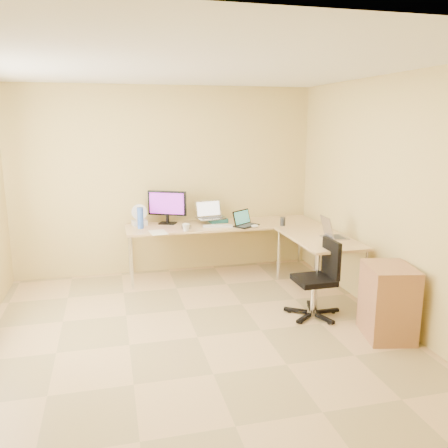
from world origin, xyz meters
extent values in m
plane|color=tan|center=(0.00, 0.00, 0.00)|extent=(4.50, 4.50, 0.00)
plane|color=white|center=(0.00, 0.00, 2.60)|extent=(4.50, 4.50, 0.00)
plane|color=tan|center=(0.00, 2.25, 1.30)|extent=(4.50, 0.00, 4.50)
plane|color=tan|center=(0.00, -2.25, 1.30)|extent=(4.50, 0.00, 4.50)
plane|color=tan|center=(2.10, 0.00, 1.30)|extent=(0.00, 4.50, 4.50)
cube|color=tan|center=(0.72, 1.85, 0.36)|extent=(2.65, 0.70, 0.73)
cube|color=tan|center=(1.70, 0.85, 0.36)|extent=(0.70, 1.30, 0.73)
cube|color=black|center=(-0.02, 2.05, 0.96)|extent=(0.56, 0.39, 0.46)
cube|color=#1B5851|center=(0.68, 2.05, 0.76)|extent=(0.26, 0.35, 0.05)
cube|color=#B7B7B7|center=(0.58, 1.98, 0.91)|extent=(0.41, 0.34, 0.24)
cube|color=black|center=(1.00, 1.65, 0.84)|extent=(0.42, 0.40, 0.21)
cube|color=silver|center=(0.61, 1.70, 0.74)|extent=(0.42, 0.19, 0.02)
ellipsoid|color=white|center=(1.09, 1.55, 0.75)|extent=(0.12, 0.10, 0.04)
imported|color=silver|center=(0.16, 1.56, 0.78)|extent=(0.11, 0.11, 0.10)
cylinder|color=#ADB1C1|center=(0.19, 1.70, 0.75)|extent=(0.14, 0.14, 0.03)
cylinder|color=blue|center=(-0.40, 1.86, 0.87)|extent=(0.08, 0.08, 0.28)
cube|color=silver|center=(-0.20, 1.55, 0.73)|extent=(0.23, 0.31, 0.01)
cube|color=silver|center=(-0.40, 2.05, 0.77)|extent=(0.22, 0.18, 0.07)
cylinder|color=white|center=(-0.40, 2.05, 0.86)|extent=(0.22, 0.22, 0.27)
cylinder|color=#252525|center=(1.49, 1.55, 0.79)|extent=(0.09, 0.09, 0.12)
cube|color=#B1B0CD|center=(1.85, 0.75, 0.84)|extent=(0.34, 0.27, 0.22)
cube|color=black|center=(1.34, 0.21, 0.50)|extent=(0.53, 0.53, 0.87)
cube|color=#9B6335|center=(1.85, -0.43, 0.36)|extent=(0.55, 0.63, 0.75)
camera|label=1|loc=(-0.79, -4.25, 2.12)|focal=37.32mm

